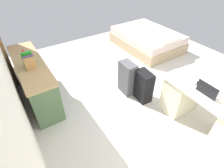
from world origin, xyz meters
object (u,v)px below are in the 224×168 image
at_px(computer_mouse, 194,83).
at_px(figurine_small, 23,51).
at_px(credenza, 35,80).
at_px(bed, 147,39).
at_px(laptop, 208,92).
at_px(suitcase_black, 143,86).
at_px(desk, 206,110).
at_px(suitcase_spare_grey, 127,78).
at_px(cell_phone_by_mouse, 199,83).

distance_m(computer_mouse, figurine_small, 3.09).
relative_size(credenza, computer_mouse, 18.00).
distance_m(bed, laptop, 3.03).
height_order(suitcase_black, computer_mouse, computer_mouse).
distance_m(desk, credenza, 3.05).
height_order(credenza, suitcase_black, credenza).
distance_m(bed, figurine_small, 3.35).
bearing_deg(computer_mouse, suitcase_spare_grey, 24.22).
bearing_deg(desk, cell_phone_by_mouse, -9.37).
bearing_deg(suitcase_spare_grey, desk, -158.30).
relative_size(laptop, figurine_small, 2.89).
bearing_deg(credenza, suitcase_black, -125.11).
relative_size(credenza, suitcase_spare_grey, 2.67).
bearing_deg(credenza, suitcase_spare_grey, -118.10).
height_order(bed, laptop, laptop).
relative_size(computer_mouse, cell_phone_by_mouse, 0.74).
height_order(desk, suitcase_spare_grey, desk).
height_order(suitcase_black, suitcase_spare_grey, suitcase_spare_grey).
bearing_deg(suitcase_black, figurine_small, 52.40).
xyz_separation_m(bed, suitcase_black, (-1.66, 1.60, 0.06)).
bearing_deg(laptop, bed, -26.41).
distance_m(bed, suitcase_black, 2.31).
distance_m(credenza, bed, 3.33).
relative_size(suitcase_spare_grey, cell_phone_by_mouse, 4.96).
height_order(desk, bed, desk).
bearing_deg(suitcase_spare_grey, laptop, -161.30).
bearing_deg(suitcase_black, cell_phone_by_mouse, -146.95).
height_order(suitcase_black, figurine_small, figurine_small).
bearing_deg(suitcase_black, desk, -155.50).
distance_m(desk, computer_mouse, 0.47).
height_order(credenza, suitcase_spare_grey, credenza).
height_order(suitcase_spare_grey, laptop, laptop).
relative_size(desk, cell_phone_by_mouse, 10.77).
xyz_separation_m(credenza, figurine_small, (0.38, 0.00, 0.45)).
height_order(bed, cell_phone_by_mouse, cell_phone_by_mouse).
xyz_separation_m(bed, laptop, (-2.67, 1.33, 0.53)).
bearing_deg(laptop, credenza, 41.81).
bearing_deg(figurine_small, suitcase_black, -132.82).
xyz_separation_m(desk, computer_mouse, (0.30, 0.04, 0.36)).
bearing_deg(cell_phone_by_mouse, figurine_small, 63.74).
xyz_separation_m(desk, bed, (2.71, -1.23, -0.14)).
bearing_deg(bed, desk, 155.56).
xyz_separation_m(computer_mouse, cell_phone_by_mouse, (-0.03, -0.09, -0.01)).
xyz_separation_m(desk, suitcase_black, (1.05, 0.37, -0.07)).
xyz_separation_m(laptop, figurine_small, (2.58, 1.97, 0.08)).
height_order(desk, cell_phone_by_mouse, cell_phone_by_mouse).
height_order(bed, suitcase_spare_grey, suitcase_spare_grey).
bearing_deg(cell_phone_by_mouse, suitcase_black, 49.71).
distance_m(laptop, cell_phone_by_mouse, 0.27).
relative_size(credenza, cell_phone_by_mouse, 13.24).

